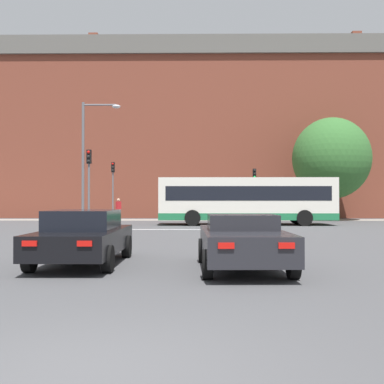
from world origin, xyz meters
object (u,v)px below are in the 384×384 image
(car_saloon_left, at_px, (83,236))
(traffic_light_near_left, at_px, (89,176))
(traffic_light_far_right, at_px, (254,185))
(pedestrian_walking_east, at_px, (259,207))
(pedestrian_waiting, at_px, (303,208))
(car_roadster_right, at_px, (243,241))
(bus_crossing_lead, at_px, (246,200))
(traffic_light_far_left, at_px, (113,181))
(pedestrian_walking_west, at_px, (118,207))
(street_lamp_junction, at_px, (90,151))

(car_saloon_left, relative_size, traffic_light_near_left, 1.04)
(traffic_light_near_left, height_order, traffic_light_far_right, traffic_light_near_left)
(pedestrian_walking_east, bearing_deg, pedestrian_waiting, -65.85)
(car_roadster_right, height_order, bus_crossing_lead, bus_crossing_lead)
(traffic_light_near_left, height_order, traffic_light_far_left, traffic_light_far_left)
(pedestrian_waiting, bearing_deg, traffic_light_far_left, 93.78)
(traffic_light_far_right, bearing_deg, traffic_light_near_left, -137.01)
(bus_crossing_lead, height_order, pedestrian_walking_west, bus_crossing_lead)
(car_saloon_left, bearing_deg, bus_crossing_lead, 71.94)
(bus_crossing_lead, height_order, pedestrian_walking_east, bus_crossing_lead)
(bus_crossing_lead, xyz_separation_m, traffic_light_far_left, (-9.84, 6.53, 1.42))
(car_roadster_right, distance_m, street_lamp_junction, 18.68)
(traffic_light_far_right, relative_size, traffic_light_far_left, 0.88)
(traffic_light_near_left, bearing_deg, car_saloon_left, -77.63)
(car_saloon_left, xyz_separation_m, pedestrian_walking_west, (-3.42, 26.04, 0.28))
(car_saloon_left, bearing_deg, traffic_light_far_left, 98.50)
(traffic_light_far_left, distance_m, pedestrian_walking_west, 2.24)
(bus_crossing_lead, xyz_separation_m, street_lamp_junction, (-9.55, -2.85, 2.90))
(pedestrian_waiting, bearing_deg, traffic_light_far_right, 100.32)
(pedestrian_walking_east, bearing_deg, traffic_light_near_left, -176.29)
(car_saloon_left, distance_m, traffic_light_far_right, 25.90)
(bus_crossing_lead, bearing_deg, pedestrian_waiting, -37.67)
(traffic_light_near_left, bearing_deg, traffic_light_far_right, 42.99)
(car_saloon_left, bearing_deg, car_roadster_right, -12.12)
(car_saloon_left, height_order, traffic_light_near_left, traffic_light_near_left)
(pedestrian_waiting, xyz_separation_m, pedestrian_walking_west, (-14.59, 0.85, 0.06))
(street_lamp_junction, relative_size, pedestrian_walking_east, 4.16)
(pedestrian_waiting, distance_m, pedestrian_walking_east, 3.52)
(bus_crossing_lead, distance_m, traffic_light_near_left, 10.21)
(traffic_light_near_left, distance_m, pedestrian_walking_east, 16.33)
(traffic_light_far_left, bearing_deg, car_roadster_right, -73.38)
(street_lamp_junction, distance_m, pedestrian_walking_east, 16.05)
(car_saloon_left, bearing_deg, pedestrian_waiting, 66.19)
(traffic_light_far_right, bearing_deg, pedestrian_walking_west, 173.16)
(traffic_light_far_left, xyz_separation_m, pedestrian_walking_east, (11.66, 1.40, -2.00))
(car_roadster_right, distance_m, traffic_light_near_left, 17.51)
(car_roadster_right, bearing_deg, bus_crossing_lead, 82.44)
(traffic_light_near_left, height_order, pedestrian_waiting, traffic_light_near_left)
(car_saloon_left, xyz_separation_m, bus_crossing_lead, (6.12, 18.65, 0.90))
(traffic_light_far_right, distance_m, street_lamp_junction, 14.14)
(pedestrian_walking_east, bearing_deg, traffic_light_far_right, -150.43)
(bus_crossing_lead, height_order, traffic_light_far_left, traffic_light_far_left)
(car_saloon_left, distance_m, street_lamp_junction, 16.61)
(car_roadster_right, relative_size, street_lamp_junction, 0.61)
(pedestrian_walking_east, xyz_separation_m, pedestrian_walking_west, (-11.36, -0.54, -0.05))
(car_saloon_left, distance_m, car_roadster_right, 4.16)
(car_saloon_left, height_order, car_roadster_right, car_saloon_left)
(bus_crossing_lead, bearing_deg, car_roadster_right, 173.99)
(traffic_light_far_left, distance_m, pedestrian_walking_east, 11.91)
(car_roadster_right, relative_size, traffic_light_far_right, 1.11)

